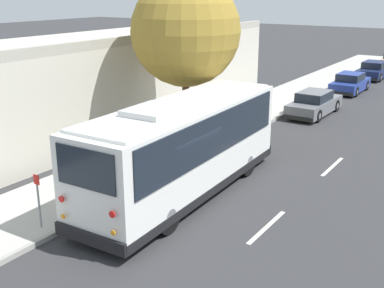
{
  "coord_description": "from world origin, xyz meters",
  "views": [
    {
      "loc": [
        -11.32,
        -8.35,
        6.59
      ],
      "look_at": [
        2.38,
        0.7,
        1.3
      ],
      "focal_mm": 45.0,
      "sensor_mm": 36.0,
      "label": 1
    }
  ],
  "objects_px": {
    "parked_sedan_gray": "(314,104)",
    "sign_post_far": "(77,190)",
    "street_tree": "(187,24)",
    "shuttle_bus": "(184,144)",
    "parked_sedan_blue": "(350,83)",
    "parked_sedan_navy": "(374,70)",
    "sign_post_near": "(39,201)"
  },
  "relations": [
    {
      "from": "parked_sedan_blue",
      "to": "sign_post_far",
      "type": "height_order",
      "value": "sign_post_far"
    },
    {
      "from": "parked_sedan_blue",
      "to": "sign_post_far",
      "type": "bearing_deg",
      "value": 176.03
    },
    {
      "from": "parked_sedan_blue",
      "to": "shuttle_bus",
      "type": "bearing_deg",
      "value": -179.18
    },
    {
      "from": "shuttle_bus",
      "to": "parked_sedan_blue",
      "type": "xyz_separation_m",
      "value": [
        20.07,
        0.26,
        -1.18
      ]
    },
    {
      "from": "parked_sedan_blue",
      "to": "sign_post_near",
      "type": "relative_size",
      "value": 2.64
    },
    {
      "from": "parked_sedan_gray",
      "to": "street_tree",
      "type": "bearing_deg",
      "value": 163.37
    },
    {
      "from": "parked_sedan_blue",
      "to": "parked_sedan_navy",
      "type": "height_order",
      "value": "parked_sedan_navy"
    },
    {
      "from": "parked_sedan_gray",
      "to": "sign_post_far",
      "type": "relative_size",
      "value": 3.57
    },
    {
      "from": "sign_post_far",
      "to": "parked_sedan_navy",
      "type": "bearing_deg",
      "value": -3.21
    },
    {
      "from": "parked_sedan_gray",
      "to": "parked_sedan_blue",
      "type": "distance_m",
      "value": 7.23
    },
    {
      "from": "parked_sedan_gray",
      "to": "street_tree",
      "type": "relative_size",
      "value": 0.59
    },
    {
      "from": "sign_post_near",
      "to": "sign_post_far",
      "type": "relative_size",
      "value": 1.24
    },
    {
      "from": "shuttle_bus",
      "to": "parked_sedan_gray",
      "type": "height_order",
      "value": "shuttle_bus"
    },
    {
      "from": "street_tree",
      "to": "sign_post_near",
      "type": "distance_m",
      "value": 9.87
    },
    {
      "from": "parked_sedan_navy",
      "to": "sign_post_near",
      "type": "xyz_separation_m",
      "value": [
        -30.8,
        1.65,
        0.35
      ]
    },
    {
      "from": "parked_sedan_blue",
      "to": "street_tree",
      "type": "relative_size",
      "value": 0.54
    },
    {
      "from": "parked_sedan_gray",
      "to": "street_tree",
      "type": "distance_m",
      "value": 10.0
    },
    {
      "from": "parked_sedan_blue",
      "to": "parked_sedan_navy",
      "type": "xyz_separation_m",
      "value": [
        6.3,
        -0.02,
        0.01
      ]
    },
    {
      "from": "parked_sedan_gray",
      "to": "parked_sedan_navy",
      "type": "xyz_separation_m",
      "value": [
        13.53,
        0.11,
        -0.0
      ]
    },
    {
      "from": "parked_sedan_blue",
      "to": "sign_post_near",
      "type": "xyz_separation_m",
      "value": [
        -24.49,
        1.63,
        0.37
      ]
    },
    {
      "from": "parked_sedan_gray",
      "to": "sign_post_near",
      "type": "relative_size",
      "value": 2.88
    },
    {
      "from": "parked_sedan_gray",
      "to": "sign_post_far",
      "type": "distance_m",
      "value": 15.95
    },
    {
      "from": "shuttle_bus",
      "to": "parked_sedan_blue",
      "type": "bearing_deg",
      "value": -1.33
    },
    {
      "from": "sign_post_far",
      "to": "street_tree",
      "type": "bearing_deg",
      "value": 7.21
    },
    {
      "from": "sign_post_near",
      "to": "sign_post_far",
      "type": "xyz_separation_m",
      "value": [
        1.42,
        0.0,
        -0.18
      ]
    },
    {
      "from": "shuttle_bus",
      "to": "parked_sedan_gray",
      "type": "xyz_separation_m",
      "value": [
        12.84,
        0.14,
        -1.16
      ]
    },
    {
      "from": "parked_sedan_navy",
      "to": "parked_sedan_blue",
      "type": "bearing_deg",
      "value": -179.5
    },
    {
      "from": "shuttle_bus",
      "to": "sign_post_near",
      "type": "distance_m",
      "value": 4.88
    },
    {
      "from": "parked_sedan_blue",
      "to": "sign_post_near",
      "type": "distance_m",
      "value": 24.55
    },
    {
      "from": "shuttle_bus",
      "to": "sign_post_far",
      "type": "relative_size",
      "value": 7.25
    },
    {
      "from": "parked_sedan_navy",
      "to": "sign_post_far",
      "type": "distance_m",
      "value": 29.43
    },
    {
      "from": "parked_sedan_blue",
      "to": "street_tree",
      "type": "bearing_deg",
      "value": 170.76
    }
  ]
}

